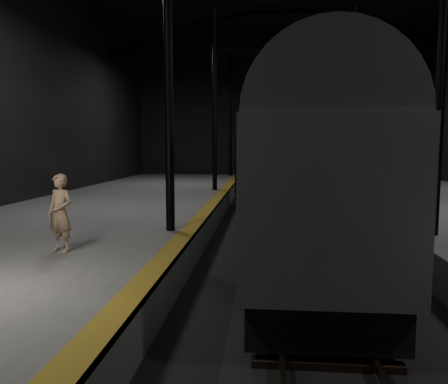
# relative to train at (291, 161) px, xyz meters

# --- Properties ---
(ground) EXTENTS (44.00, 44.00, 0.00)m
(ground) POSITION_rel_train_xyz_m (0.00, 0.36, -2.96)
(ground) COLOR black
(ground) RESTS_ON ground
(platform_left) EXTENTS (9.00, 43.80, 1.00)m
(platform_left) POSITION_rel_train_xyz_m (-7.50, 0.36, -2.46)
(platform_left) COLOR #535350
(platform_left) RESTS_ON ground
(tactile_strip) EXTENTS (0.50, 43.80, 0.01)m
(tactile_strip) POSITION_rel_train_xyz_m (-3.25, 0.36, -1.95)
(tactile_strip) COLOR olive
(tactile_strip) RESTS_ON platform_left
(track) EXTENTS (2.40, 43.00, 0.24)m
(track) POSITION_rel_train_xyz_m (0.00, 0.36, -2.89)
(track) COLOR #3F3328
(track) RESTS_ON ground
(train) EXTENTS (2.97, 19.83, 5.30)m
(train) POSITION_rel_train_xyz_m (0.00, 0.00, 0.00)
(train) COLOR #A9ACB1
(train) RESTS_ON ground
(woman) EXTENTS (0.80, 0.66, 1.87)m
(woman) POSITION_rel_train_xyz_m (-5.83, -6.53, -1.02)
(woman) COLOR #A08062
(woman) RESTS_ON platform_left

